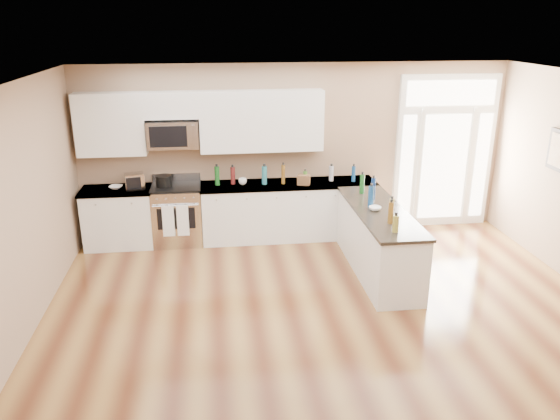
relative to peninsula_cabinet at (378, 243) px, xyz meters
name	(u,v)px	position (x,y,z in m)	size (l,w,h in m)	color
ground	(352,369)	(-0.93, -2.24, -0.43)	(8.00, 8.00, 0.00)	#552B18
room_shell	(360,215)	(-0.93, -2.24, 1.27)	(8.00, 8.00, 8.00)	#9C7E63
back_cabinet_left	(119,219)	(-3.80, 1.45, 0.00)	(1.10, 0.66, 0.94)	white
back_cabinet_right	(289,212)	(-1.08, 1.45, 0.00)	(2.85, 0.66, 0.94)	white
peninsula_cabinet	(378,243)	(0.00, 0.00, 0.00)	(0.69, 2.32, 0.94)	white
upper_cabinet_left	(111,124)	(-3.81, 1.59, 1.49)	(1.04, 0.33, 0.95)	white
upper_cabinet_right	(262,121)	(-1.50, 1.59, 1.49)	(1.94, 0.33, 0.95)	white
upper_cabinet_short	(171,105)	(-2.88, 1.59, 1.77)	(0.82, 0.33, 0.40)	white
microwave	(173,134)	(-2.88, 1.56, 1.33)	(0.78, 0.41, 0.42)	silver
entry_door	(444,152)	(1.62, 1.71, 0.87)	(1.70, 0.10, 2.60)	white
kitchen_range	(178,214)	(-2.88, 1.45, 0.04)	(0.77, 0.69, 1.08)	silver
stockpot	(164,180)	(-3.06, 1.46, 0.61)	(0.25, 0.25, 0.19)	black
toaster_oven	(135,181)	(-3.50, 1.43, 0.63)	(0.29, 0.22, 0.25)	silver
cardboard_box	(304,180)	(-0.86, 1.33, 0.59)	(0.20, 0.14, 0.16)	brown
bowl_left	(116,187)	(-3.80, 1.46, 0.53)	(0.20, 0.20, 0.05)	white
bowl_peninsula	(375,208)	(-0.08, -0.02, 0.53)	(0.17, 0.17, 0.05)	white
cup_counter	(243,181)	(-1.82, 1.45, 0.56)	(0.13, 0.13, 0.10)	white
counter_bottles	(321,186)	(-0.69, 0.76, 0.64)	(2.39, 2.41, 0.32)	#19591E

